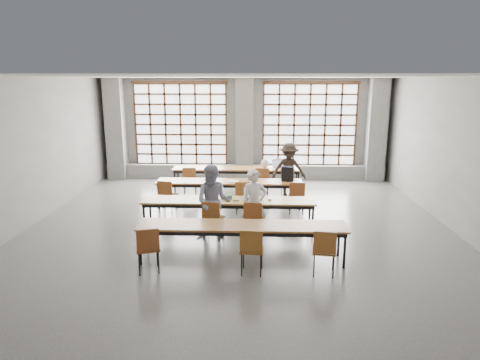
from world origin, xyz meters
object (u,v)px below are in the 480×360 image
(student_male, at_px, (254,204))
(plastic_bag, at_px, (265,163))
(laptop_back, at_px, (279,166))
(chair_mid_right, at_px, (297,194))
(desk_row_c, at_px, (229,202))
(chair_near_mid, at_px, (252,247))
(red_pouch, at_px, (148,245))
(chair_front_left, at_px, (212,216))
(chair_near_left, at_px, (148,245))
(chair_back_left, at_px, (190,178))
(backpack, at_px, (288,174))
(chair_front_right, at_px, (254,216))
(chair_mid_centre, at_px, (243,194))
(desk_row_a, at_px, (237,170))
(desk_row_d, at_px, (242,228))
(desk_row_b, at_px, (229,183))
(chair_mid_left, at_px, (167,193))
(phone, at_px, (236,201))
(mouse, at_px, (270,200))
(chair_back_right, at_px, (288,179))
(student_back, at_px, (289,169))
(chair_back_mid, at_px, (262,179))
(green_box, at_px, (227,197))
(student_female, at_px, (213,202))
(chair_near_right, at_px, (324,248))

(student_male, height_order, plastic_bag, student_male)
(laptop_back, bearing_deg, chair_mid_right, -81.99)
(desk_row_c, bearing_deg, chair_near_mid, -76.57)
(red_pouch, bearing_deg, chair_front_left, 58.49)
(chair_near_left, bearing_deg, student_male, 44.30)
(chair_back_left, bearing_deg, chair_near_left, -89.29)
(backpack, bearing_deg, chair_mid_right, -62.31)
(chair_mid_right, bearing_deg, chair_front_right, -120.53)
(chair_mid_centre, bearing_deg, student_male, -80.37)
(desk_row_a, bearing_deg, chair_mid_centre, -83.27)
(desk_row_d, xyz_separation_m, laptop_back, (0.98, 5.48, 0.13))
(desk_row_b, xyz_separation_m, chair_mid_left, (-1.62, -0.63, -0.13))
(chair_front_left, height_order, chair_front_right, same)
(desk_row_b, relative_size, phone, 30.77)
(mouse, bearing_deg, chair_back_right, 77.90)
(chair_mid_centre, bearing_deg, desk_row_c, -103.55)
(desk_row_d, distance_m, student_back, 5.04)
(chair_back_mid, bearing_deg, student_back, 9.20)
(chair_back_right, height_order, green_box, chair_back_right)
(desk_row_b, bearing_deg, desk_row_a, 86.16)
(desk_row_d, bearing_deg, chair_mid_left, 124.85)
(chair_near_left, bearing_deg, chair_back_left, 90.71)
(phone, bearing_deg, chair_mid_centre, 84.84)
(chair_back_left, bearing_deg, student_female, -73.02)
(desk_row_b, xyz_separation_m, student_male, (0.70, -2.38, 0.11))
(student_female, bearing_deg, phone, 46.11)
(student_back, distance_m, mouse, 3.23)
(chair_back_right, bearing_deg, backpack, -95.19)
(green_box, bearing_deg, desk_row_d, -76.98)
(chair_mid_right, height_order, red_pouch, chair_mid_right)
(chair_back_left, distance_m, laptop_back, 2.83)
(chair_near_right, bearing_deg, chair_front_left, 141.38)
(chair_back_left, distance_m, chair_mid_centre, 2.43)
(chair_mid_left, distance_m, chair_front_right, 2.97)
(chair_back_left, relative_size, phone, 6.77)
(green_box, bearing_deg, red_pouch, -118.43)
(chair_back_mid, xyz_separation_m, laptop_back, (0.52, 0.73, 0.25))
(chair_back_mid, distance_m, student_female, 3.70)
(student_back, height_order, plastic_bag, student_back)
(chair_front_right, bearing_deg, chair_front_left, 179.97)
(desk_row_b, distance_m, chair_front_right, 2.61)
(student_female, bearing_deg, chair_front_left, -90.18)
(desk_row_c, bearing_deg, chair_mid_left, 143.76)
(student_male, height_order, green_box, student_male)
(chair_back_right, bearing_deg, chair_front_right, -105.53)
(chair_near_mid, height_order, green_box, chair_near_mid)
(desk_row_a, height_order, chair_near_mid, chair_near_mid)
(chair_near_left, distance_m, laptop_back, 6.67)
(chair_near_left, height_order, chair_near_right, same)
(desk_row_d, distance_m, green_box, 1.87)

